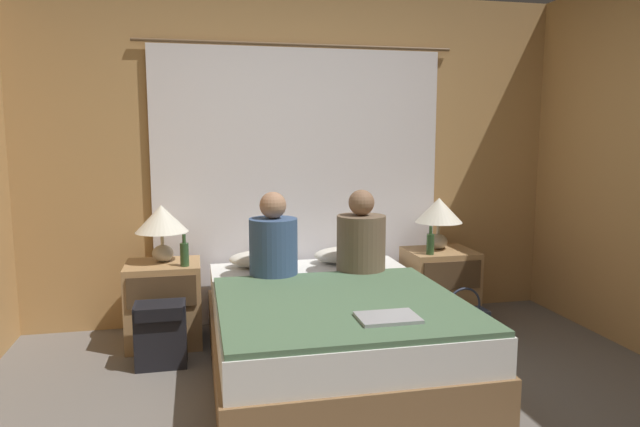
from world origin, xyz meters
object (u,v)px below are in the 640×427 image
Objects in this scene: pillow_left at (264,259)px; beer_bottle_on_right_stand at (430,243)px; lamp_right at (439,213)px; person_right_in_bed at (361,240)px; lamp_left at (162,222)px; bed at (330,332)px; pillow_right at (347,255)px; backpack_on_floor at (161,331)px; nightstand_left at (164,303)px; person_left_in_bed at (273,243)px; handbag_on_floor at (463,323)px; nightstand_right at (439,287)px; laptop_on_bed at (388,318)px; beer_bottle_on_left_stand at (184,254)px.

beer_bottle_on_right_stand reaches higher than pillow_left.
person_right_in_bed reaches higher than lamp_right.
lamp_left is 1.00× the size of lamp_right.
lamp_left is (-1.02, 0.72, 0.61)m from bed.
backpack_on_floor is (-1.34, -0.51, -0.32)m from pillow_right.
lamp_left is 1.38m from person_right_in_bed.
nightstand_left is 0.98× the size of person_right_in_bed.
nightstand_left is at bearing -171.14° from pillow_left.
person_left_in_bed is 1.54× the size of handbag_on_floor.
backpack_on_floor is at bearing -144.37° from pillow_left.
lamp_left is (-2.04, 0.05, 0.56)m from nightstand_right.
person_right_in_bed reaches higher than laptop_on_bed.
person_right_in_bed is 0.57m from beer_bottle_on_right_stand.
bed is at bearing -35.18° from lamp_left.
beer_bottle_on_left_stand is at bearing 130.85° from laptop_on_bed.
lamp_right is 1.91m from beer_bottle_on_left_stand.
nightstand_left is 0.40m from backpack_on_floor.
lamp_left is 0.77m from backpack_on_floor.
person_left_in_bed is at bearing 112.16° from laptop_on_bed.
nightstand_right is at bearing -1.40° from lamp_left.
nightstand_right is at bearing 3.73° from beer_bottle_on_left_stand.
person_left_in_bed reaches higher than lamp_right.
lamp_right is 0.76m from person_right_in_bed.
backpack_on_floor is (-1.35, -0.17, -0.49)m from person_right_in_bed.
lamp_left is 1.04× the size of handbag_on_floor.
handbag_on_floor is (0.89, 0.94, -0.41)m from laptop_on_bed.
nightstand_right is at bearing 56.30° from laptop_on_bed.
laptop_on_bed is at bearing -37.61° from backpack_on_floor.
lamp_left is at bearing 130.92° from beer_bottle_on_left_stand.
pillow_right is 0.62m from beer_bottle_on_right_stand.
laptop_on_bed is (0.47, -1.41, -0.02)m from pillow_left.
beer_bottle_on_left_stand reaches higher than pillow_right.
bed is 8.92× the size of beer_bottle_on_left_stand.
handbag_on_floor is (0.72, -0.14, -0.60)m from person_right_in_bed.
nightstand_right is 2.64× the size of beer_bottle_on_left_stand.
backpack_on_floor is (-0.15, -0.28, -0.43)m from beer_bottle_on_left_stand.
bed is 3.32× the size of person_left_in_bed.
nightstand_left and nightstand_right have the same top height.
laptop_on_bed is (-0.87, -1.30, 0.24)m from nightstand_right.
beer_bottle_on_left_stand is at bearing -157.22° from pillow_left.
laptop_on_bed is 1.36m from handbag_on_floor.
laptop_on_bed is (0.15, -0.63, 0.29)m from bed.
beer_bottle_on_left_stand is 0.53× the size of backpack_on_floor.
beer_bottle_on_right_stand is at bearing -22.31° from pillow_right.
lamp_right is 0.67× the size of person_right_in_bed.
pillow_right reaches higher than backpack_on_floor.
lamp_left is at bearing -175.12° from pillow_left.
nightstand_right is (2.04, 0.00, 0.00)m from nightstand_left.
bed is 1.10m from handbag_on_floor.
lamp_right is at bearing 12.37° from backpack_on_floor.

